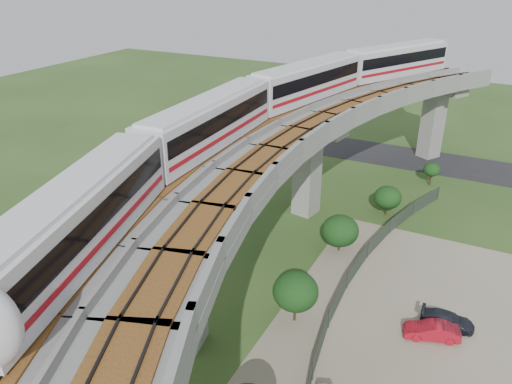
{
  "coord_description": "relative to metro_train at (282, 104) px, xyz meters",
  "views": [
    {
      "loc": [
        16.46,
        -31.22,
        23.05
      ],
      "look_at": [
        1.58,
        -1.84,
        7.5
      ],
      "focal_mm": 35.0,
      "sensor_mm": 36.0,
      "label": 1
    }
  ],
  "objects": [
    {
      "name": "ground",
      "position": [
        -0.55,
        -4.87,
        -12.31
      ],
      "size": [
        160.0,
        160.0,
        0.0
      ],
      "primitive_type": "plane",
      "color": "#2D4B1E",
      "rests_on": "ground"
    },
    {
      "name": "dirt_lot",
      "position": [
        13.45,
        -6.87,
        -12.29
      ],
      "size": [
        18.0,
        26.0,
        0.04
      ],
      "primitive_type": "cube",
      "color": "#7F735C",
      "rests_on": "ground"
    },
    {
      "name": "asphalt_road",
      "position": [
        -0.55,
        25.13,
        -12.29
      ],
      "size": [
        60.0,
        8.0,
        0.03
      ],
      "primitive_type": "cube",
      "color": "#232326",
      "rests_on": "ground"
    },
    {
      "name": "viaduct",
      "position": [
        3.3,
        -4.87,
        -3.26
      ],
      "size": [
        19.58,
        73.98,
        11.4
      ],
      "color": "#99968E",
      "rests_on": "ground"
    },
    {
      "name": "metro_train",
      "position": [
        0.0,
        0.0,
        0.0
      ],
      "size": [
        12.95,
        61.12,
        3.64
      ],
      "color": "silver",
      "rests_on": "ground"
    },
    {
      "name": "fence",
      "position": [
        9.21,
        -4.87,
        -11.56
      ],
      "size": [
        3.87,
        38.73,
        1.5
      ],
      "color": "#2D382D",
      "rests_on": "ground"
    },
    {
      "name": "tree_0",
      "position": [
        10.32,
        17.86,
        -10.45
      ],
      "size": [
        1.81,
        1.81,
        2.64
      ],
      "color": "#382314",
      "rests_on": "ground"
    },
    {
      "name": "tree_1",
      "position": [
        7.65,
        8.62,
        -10.44
      ],
      "size": [
        2.65,
        2.65,
        3.0
      ],
      "color": "#382314",
      "rests_on": "ground"
    },
    {
      "name": "tree_2",
      "position": [
        5.63,
        0.09,
        -10.33
      ],
      "size": [
        3.15,
        3.15,
        3.32
      ],
      "color": "#382314",
      "rests_on": "ground"
    },
    {
      "name": "tree_3",
      "position": [
        5.78,
        -10.13,
        -9.83
      ],
      "size": [
        3.15,
        3.15,
        3.82
      ],
      "color": "#382314",
      "rests_on": "ground"
    },
    {
      "name": "car_red",
      "position": [
        14.6,
        -7.69,
        -11.67
      ],
      "size": [
        3.82,
        2.31,
        1.19
      ],
      "primitive_type": "imported",
      "rotation": [
        0.0,
        0.0,
        -1.26
      ],
      "color": "maroon",
      "rests_on": "dirt_lot"
    },
    {
      "name": "car_dark",
      "position": [
        15.37,
        -5.94,
        -11.75
      ],
      "size": [
        3.62,
        1.62,
        1.03
      ],
      "primitive_type": "imported",
      "rotation": [
        0.0,
        0.0,
        1.62
      ],
      "color": "black",
      "rests_on": "dirt_lot"
    }
  ]
}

